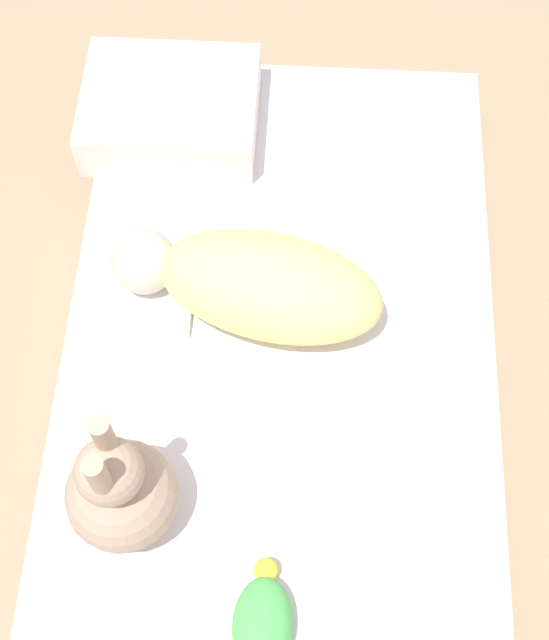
% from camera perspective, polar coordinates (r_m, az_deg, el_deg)
% --- Properties ---
extents(ground_plane, '(12.00, 12.00, 0.00)m').
position_cam_1_polar(ground_plane, '(1.78, 0.25, -4.25)').
color(ground_plane, '#9E8466').
extents(bed_mattress, '(1.42, 0.80, 0.14)m').
position_cam_1_polar(bed_mattress, '(1.71, 0.26, -3.33)').
color(bed_mattress, white).
rests_on(bed_mattress, ground_plane).
extents(burp_cloth, '(0.23, 0.19, 0.02)m').
position_cam_1_polar(burp_cloth, '(1.73, -8.20, 2.59)').
color(burp_cloth, white).
rests_on(burp_cloth, bed_mattress).
extents(swaddled_baby, '(0.28, 0.52, 0.17)m').
position_cam_1_polar(swaddled_baby, '(1.62, -1.22, 2.34)').
color(swaddled_baby, '#EFDB7F').
rests_on(swaddled_baby, bed_mattress).
extents(pillow, '(0.29, 0.36, 0.10)m').
position_cam_1_polar(pillow, '(1.91, -6.65, 13.21)').
color(pillow, white).
rests_on(pillow, bed_mattress).
extents(bunny_plush, '(0.18, 0.18, 0.34)m').
position_cam_1_polar(bunny_plush, '(1.46, -9.88, -10.74)').
color(bunny_plush, tan).
rests_on(bunny_plush, bed_mattress).
extents(turtle_plush, '(0.18, 0.10, 0.08)m').
position_cam_1_polar(turtle_plush, '(1.47, -0.83, -18.81)').
color(turtle_plush, '#51B756').
rests_on(turtle_plush, bed_mattress).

